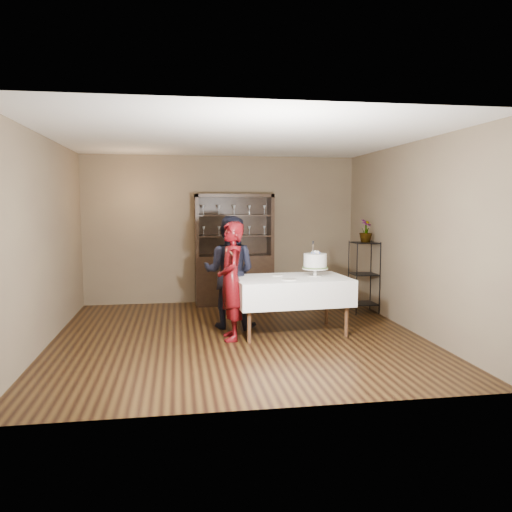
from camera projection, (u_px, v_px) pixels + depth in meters
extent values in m
plane|color=black|center=(238.00, 336.00, 6.92)|extent=(5.00, 5.00, 0.00)
plane|color=silver|center=(238.00, 138.00, 6.64)|extent=(5.00, 5.00, 0.00)
cube|color=brown|center=(222.00, 230.00, 9.23)|extent=(5.00, 0.02, 2.70)
cube|color=brown|center=(44.00, 241.00, 6.39)|extent=(0.02, 5.00, 2.70)
cube|color=brown|center=(410.00, 237.00, 7.17)|extent=(0.02, 5.00, 2.70)
cube|color=black|center=(234.00, 279.00, 9.10)|extent=(1.40, 0.48, 0.90)
cube|color=black|center=(233.00, 224.00, 9.21)|extent=(1.40, 0.03, 1.10)
cube|color=black|center=(234.00, 196.00, 8.94)|extent=(1.40, 0.48, 0.06)
cube|color=black|center=(234.00, 236.00, 9.02)|extent=(1.28, 0.42, 0.02)
cube|color=black|center=(234.00, 215.00, 8.98)|extent=(1.28, 0.42, 0.02)
cylinder|color=black|center=(357.00, 279.00, 8.16)|extent=(0.02, 0.02, 1.20)
cylinder|color=black|center=(380.00, 278.00, 8.22)|extent=(0.02, 0.02, 1.20)
cylinder|color=black|center=(348.00, 276.00, 8.56)|extent=(0.02, 0.02, 1.20)
cylinder|color=black|center=(371.00, 275.00, 8.62)|extent=(0.02, 0.02, 1.20)
cube|color=black|center=(363.00, 303.00, 8.44)|extent=(0.40, 0.40, 0.02)
cube|color=black|center=(364.00, 274.00, 8.38)|extent=(0.40, 0.40, 0.01)
cube|color=black|center=(365.00, 243.00, 8.33)|extent=(0.40, 0.40, 0.02)
cube|color=silver|center=(291.00, 290.00, 7.03)|extent=(1.65, 1.09, 0.37)
cylinder|color=#462B19|center=(249.00, 315.00, 6.54)|extent=(0.06, 0.06, 0.76)
cylinder|color=#462B19|center=(347.00, 310.00, 6.84)|extent=(0.06, 0.06, 0.76)
cylinder|color=#462B19|center=(238.00, 304.00, 7.27)|extent=(0.06, 0.06, 0.76)
cylinder|color=#462B19|center=(327.00, 299.00, 7.58)|extent=(0.06, 0.06, 0.76)
imported|color=#3C050A|center=(231.00, 281.00, 6.68)|extent=(0.39, 0.59, 1.59)
imported|color=black|center=(230.00, 272.00, 7.33)|extent=(0.97, 0.86, 1.65)
cylinder|color=white|center=(315.00, 276.00, 7.13)|extent=(0.21, 0.21, 0.01)
cylinder|color=white|center=(315.00, 273.00, 7.12)|extent=(0.05, 0.05, 0.10)
cylinder|color=white|center=(315.00, 269.00, 7.12)|extent=(0.37, 0.37, 0.02)
cylinder|color=#4B6831|center=(315.00, 267.00, 7.12)|extent=(0.36, 0.36, 0.02)
cylinder|color=silver|center=(315.00, 261.00, 7.11)|extent=(0.39, 0.39, 0.21)
sphere|color=#5264AF|center=(317.00, 253.00, 7.10)|extent=(0.02, 0.02, 0.02)
cube|color=silver|center=(313.00, 249.00, 7.06)|extent=(0.02, 0.02, 0.14)
cube|color=black|center=(313.00, 243.00, 7.05)|extent=(0.02, 0.02, 0.05)
cylinder|color=white|center=(289.00, 280.00, 6.76)|extent=(0.21, 0.21, 0.01)
cylinder|color=white|center=(277.00, 275.00, 7.16)|extent=(0.18, 0.18, 0.01)
imported|color=#4B6831|center=(366.00, 231.00, 8.29)|extent=(0.30, 0.30, 0.38)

